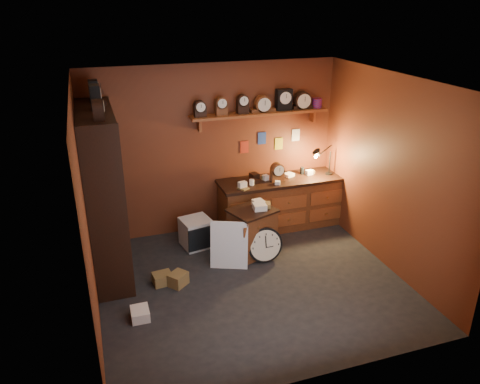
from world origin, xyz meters
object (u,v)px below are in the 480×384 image
workbench (282,200)px  low_cabinet (252,230)px  big_round_clock (265,245)px  shelving_unit (101,188)px

workbench → low_cabinet: workbench is taller
low_cabinet → big_round_clock: 0.32m
low_cabinet → big_round_clock: low_cabinet is taller
shelving_unit → low_cabinet: (2.07, -0.21, -0.86)m
big_round_clock → shelving_unit: bearing=167.4°
workbench → low_cabinet: bearing=-137.6°
shelving_unit → workbench: bearing=9.9°
shelving_unit → big_round_clock: 2.43m
shelving_unit → big_round_clock: shelving_unit is taller
low_cabinet → big_round_clock: (0.10, -0.27, -0.13)m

